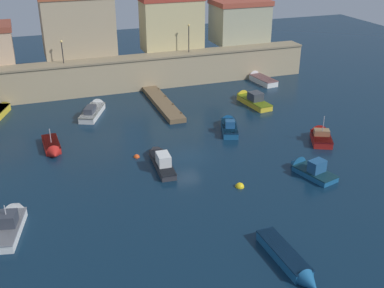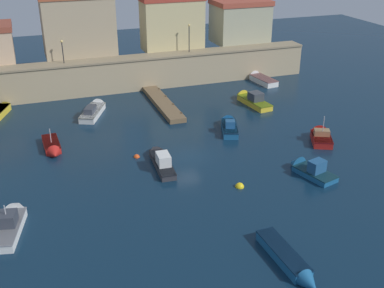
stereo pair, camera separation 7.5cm
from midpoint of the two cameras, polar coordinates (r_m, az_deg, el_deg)
name	(u,v)px [view 2 (the right image)]	position (r m, az deg, el deg)	size (l,w,h in m)	color
ground_plane	(187,156)	(47.11, -0.54, -1.47)	(126.51, 126.51, 0.00)	#0C2338
quay_wall	(134,73)	(66.54, -6.97, 8.43)	(50.92, 3.06, 4.49)	tan
old_town_backdrop	(119,27)	(68.96, -8.75, 13.68)	(46.11, 6.05, 8.51)	#CFAD8A
pier_dock	(163,103)	(60.42, -3.48, 4.89)	(2.00, 12.77, 0.70)	brown
quay_lamp_0	(62,48)	(64.18, -15.23, 11.07)	(0.32, 0.32, 2.99)	black
quay_lamp_1	(189,34)	(67.53, -0.32, 13.04)	(0.32, 0.32, 3.90)	black
moored_boat_0	(161,159)	(45.45, -3.74, -1.86)	(1.72, 7.07, 1.98)	#333338
moored_boat_1	(260,78)	(70.50, 8.15, 7.77)	(2.53, 6.19, 1.73)	white
moored_boat_2	(251,99)	(61.51, 7.07, 5.36)	(2.56, 7.07, 2.24)	gold
moored_boat_3	(290,262)	(33.42, 11.74, -13.64)	(1.55, 6.66, 1.28)	#195689
moored_boat_4	(321,136)	(52.32, 15.17, 0.96)	(3.59, 4.76, 3.53)	red
moored_boat_5	(308,169)	(45.13, 13.75, -2.88)	(3.09, 5.32, 2.27)	#195689
moored_boat_6	(229,125)	(53.36, 4.49, 2.27)	(3.33, 5.87, 1.90)	#195689
moored_boat_7	(52,147)	(50.13, -16.34, -0.36)	(1.68, 5.07, 2.56)	red
moored_boat_8	(95,109)	(58.97, -11.55, 4.09)	(4.43, 6.99, 1.89)	white
moored_boat_9	(11,221)	(38.92, -20.81, -8.60)	(3.09, 6.47, 2.88)	white
moored_boat_10	(1,111)	(61.74, -21.91, 3.68)	(3.44, 6.52, 1.27)	gold
mooring_buoy_0	(240,187)	(41.98, 5.77, -5.14)	(0.78, 0.78, 0.78)	yellow
mooring_buoy_1	(137,157)	(47.23, -6.59, -1.58)	(0.60, 0.60, 0.60)	#EA4C19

